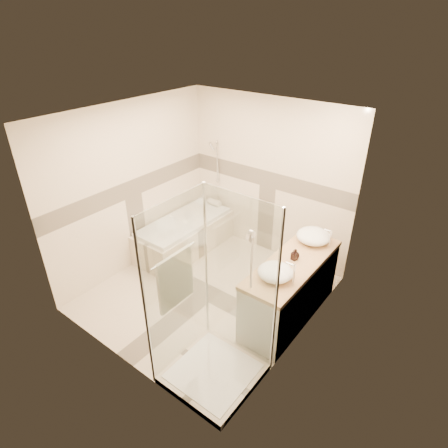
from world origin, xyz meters
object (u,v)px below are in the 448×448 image
Objects in this scene: shower_enclosure at (209,333)px; amenity_bottle_a at (294,255)px; vessel_sink_near at (313,236)px; vanity at (290,289)px; amenity_bottle_b at (296,254)px; bathtub at (185,233)px; vessel_sink_far at (275,272)px.

amenity_bottle_a is (0.27, 1.32, 0.42)m from shower_enclosure.
vessel_sink_near is 3.03× the size of amenity_bottle_a.
amenity_bottle_a is (-0.02, 0.05, 0.50)m from vanity.
amenity_bottle_a is at bearing -90.00° from vessel_sink_near.
shower_enclosure is 1.44m from amenity_bottle_b.
vessel_sink_near reaches higher than amenity_bottle_a.
vessel_sink_far reaches higher than bathtub.
vessel_sink_far is 2.76× the size of amenity_bottle_a.
vanity is 12.47× the size of amenity_bottle_b.
vessel_sink_far is (0.00, -0.97, -0.01)m from vessel_sink_near.
shower_enclosure reaches higher than vanity.
amenity_bottle_a is at bearing 78.32° from shower_enclosure.
vessel_sink_far is at bearing -90.00° from amenity_bottle_b.
bathtub is at bearing -174.19° from vessel_sink_near.
bathtub is at bearing 171.96° from amenity_bottle_a.
vessel_sink_near reaches higher than amenity_bottle_b.
vanity is 0.76m from vessel_sink_near.
vessel_sink_far is at bearing -90.00° from vessel_sink_near.
vessel_sink_far reaches higher than amenity_bottle_b.
amenity_bottle_b is at bearing 104.19° from vanity.
shower_enclosure reaches higher than amenity_bottle_b.
vessel_sink_near is 0.97m from vessel_sink_far.
vessel_sink_far reaches higher than vanity.
amenity_bottle_a is (2.13, -0.30, 0.62)m from bathtub.
bathtub is 2.24m from amenity_bottle_a.
amenity_bottle_a is 1.12× the size of amenity_bottle_b.
bathtub is at bearing 172.75° from amenity_bottle_b.
vessel_sink_near is 0.49m from amenity_bottle_b.
vanity is 0.50m from amenity_bottle_b.
vanity is 1.31m from shower_enclosure.
amenity_bottle_b is at bearing -90.00° from vessel_sink_near.
vanity reaches higher than bathtub.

